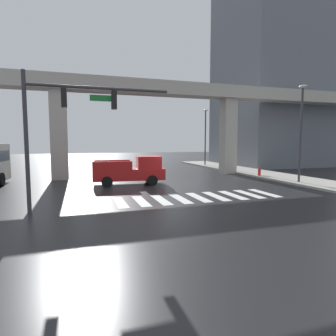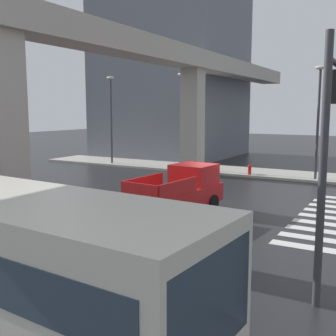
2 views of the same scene
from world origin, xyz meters
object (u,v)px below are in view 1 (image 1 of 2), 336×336
(street_lamp_near_corner, at_px, (301,122))
(street_lamp_mid_block, at_px, (232,128))
(traffic_signal_mast, at_px, (67,114))
(street_lamp_far_north, at_px, (205,131))
(pickup_truck, at_px, (133,171))
(fire_hydrant, at_px, (259,172))

(street_lamp_near_corner, height_order, street_lamp_mid_block, same)
(traffic_signal_mast, height_order, street_lamp_mid_block, street_lamp_mid_block)
(street_lamp_mid_block, xyz_separation_m, street_lamp_far_north, (0.00, 6.58, 0.00))
(pickup_truck, xyz_separation_m, street_lamp_mid_block, (11.84, 6.17, 3.57))
(traffic_signal_mast, xyz_separation_m, fire_hydrant, (15.66, 7.47, -3.95))
(street_lamp_mid_block, bearing_deg, street_lamp_far_north, 90.00)
(street_lamp_far_north, height_order, fire_hydrant, street_lamp_far_north)
(pickup_truck, distance_m, street_lamp_mid_block, 13.82)
(pickup_truck, bearing_deg, traffic_signal_mast, -121.98)
(pickup_truck, relative_size, street_lamp_mid_block, 0.72)
(pickup_truck, bearing_deg, street_lamp_mid_block, 27.51)
(street_lamp_near_corner, relative_size, street_lamp_mid_block, 1.00)
(pickup_truck, bearing_deg, street_lamp_far_north, 47.11)
(pickup_truck, distance_m, traffic_signal_mast, 8.66)
(fire_hydrant, bearing_deg, traffic_signal_mast, -154.48)
(traffic_signal_mast, bearing_deg, fire_hydrant, 25.52)
(street_lamp_far_north, bearing_deg, street_lamp_mid_block, -90.00)
(pickup_truck, relative_size, traffic_signal_mast, 0.81)
(street_lamp_mid_block, bearing_deg, pickup_truck, -152.49)
(street_lamp_near_corner, distance_m, street_lamp_far_north, 16.26)
(street_lamp_near_corner, bearing_deg, traffic_signal_mast, -168.59)
(pickup_truck, distance_m, fire_hydrant, 11.47)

